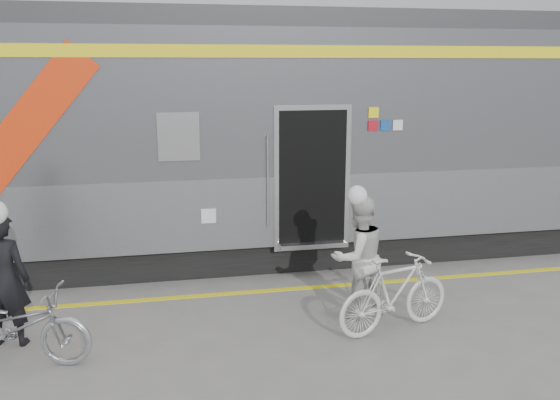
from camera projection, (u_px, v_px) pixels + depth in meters
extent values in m
plane|color=slate|center=(308.00, 360.00, 6.70)|extent=(90.00, 90.00, 0.00)
cube|color=black|center=(168.00, 241.00, 10.37)|extent=(24.00, 2.70, 0.50)
cube|color=#9EA0A5|center=(166.00, 196.00, 10.19)|extent=(24.00, 3.00, 1.10)
cube|color=slate|center=(162.00, 99.00, 9.82)|extent=(24.00, 3.00, 2.20)
cube|color=#38383A|center=(159.00, 21.00, 9.54)|extent=(24.00, 2.64, 0.30)
cube|color=yellow|center=(161.00, 51.00, 8.21)|extent=(24.00, 0.02, 0.18)
cube|color=red|center=(29.00, 122.00, 8.08)|extent=(1.96, 0.01, 2.19)
cube|color=black|center=(179.00, 137.00, 8.52)|extent=(0.55, 0.02, 0.65)
cube|color=black|center=(309.00, 177.00, 9.27)|extent=(1.05, 0.45, 2.10)
cube|color=silver|center=(312.00, 179.00, 9.07)|extent=(1.20, 0.02, 2.25)
cylinder|color=silver|center=(268.00, 181.00, 8.91)|extent=(0.04, 0.04, 1.40)
cube|color=silver|center=(312.00, 244.00, 9.26)|extent=(1.05, 0.25, 0.06)
cube|color=yellow|center=(374.00, 112.00, 9.02)|extent=(0.16, 0.01, 0.16)
cube|color=#AB1320|center=(373.00, 126.00, 9.07)|extent=(0.16, 0.01, 0.16)
cube|color=#174999|center=(385.00, 125.00, 9.11)|extent=(0.16, 0.01, 0.16)
cube|color=silver|center=(398.00, 125.00, 9.15)|extent=(0.16, 0.01, 0.16)
cube|color=silver|center=(209.00, 216.00, 8.86)|extent=(0.22, 0.01, 0.22)
cube|color=yellow|center=(273.00, 290.00, 8.76)|extent=(24.00, 0.12, 0.01)
imported|color=black|center=(4.00, 280.00, 6.92)|extent=(0.66, 0.51, 1.62)
imported|color=#9FA1A7|center=(15.00, 327.00, 6.51)|extent=(1.79, 0.95, 0.89)
imported|color=silver|center=(358.00, 257.00, 7.74)|extent=(0.92, 0.80, 1.62)
imported|color=silver|center=(395.00, 294.00, 7.34)|extent=(1.70, 0.88, 0.98)
sphere|color=white|center=(360.00, 187.00, 7.53)|extent=(0.26, 0.26, 0.26)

